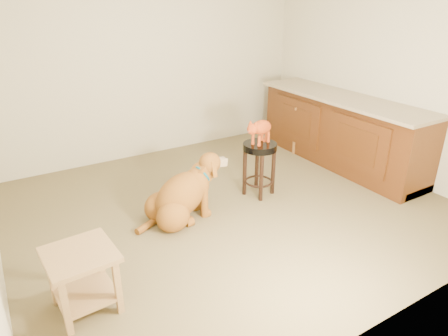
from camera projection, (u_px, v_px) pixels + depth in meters
floor at (230, 207)px, 4.42m from camera, size 4.50×4.00×0.01m
room_shell at (231, 50)px, 3.75m from camera, size 4.54×4.04×2.62m
cabinet_run at (340, 132)px, 5.40m from camera, size 0.70×2.56×0.94m
padded_stool at (259, 159)px, 4.53m from camera, size 0.41×0.41×0.63m
wood_stool at (302, 126)px, 5.90m from camera, size 0.49×0.49×0.70m
side_table at (83, 272)px, 2.87m from camera, size 0.51×0.51×0.49m
golden_retriever at (181, 197)px, 4.07m from camera, size 1.11×0.57×0.70m
tabby_kitten at (260, 129)px, 4.38m from camera, size 0.47×0.31×0.33m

